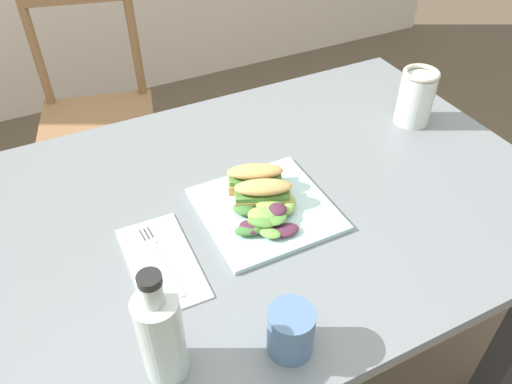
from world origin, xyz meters
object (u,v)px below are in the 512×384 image
object	(u,v)px
fork_on_napkin	(158,255)
cup_extra_side	(291,331)
mason_jar_iced_tea	(415,99)
chair_wooden_far	(97,117)
plate_lunch	(265,209)
dining_table	(253,244)
sandwich_half_back	(255,177)
bottle_cold_brew	(162,339)
sandwich_half_front	(263,193)

from	to	relation	value
fork_on_napkin	cup_extra_side	xyz separation A→B (m)	(0.12, -0.27, 0.04)
mason_jar_iced_tea	cup_extra_side	world-z (taller)	mason_jar_iced_tea
chair_wooden_far	plate_lunch	xyz separation A→B (m)	(0.17, -0.99, 0.30)
chair_wooden_far	mason_jar_iced_tea	xyz separation A→B (m)	(0.65, -0.86, 0.35)
dining_table	sandwich_half_back	distance (m)	0.17
fork_on_napkin	bottle_cold_brew	distance (m)	0.24
plate_lunch	bottle_cold_brew	bearing A→B (deg)	-140.00
sandwich_half_back	bottle_cold_brew	bearing A→B (deg)	-134.20
plate_lunch	bottle_cold_brew	xyz separation A→B (m)	(-0.29, -0.24, 0.07)
bottle_cold_brew	cup_extra_side	xyz separation A→B (m)	(0.18, -0.05, -0.03)
plate_lunch	mason_jar_iced_tea	world-z (taller)	mason_jar_iced_tea
dining_table	plate_lunch	bearing A→B (deg)	-77.10
dining_table	bottle_cold_brew	size ratio (longest dim) A/B	6.01
cup_extra_side	fork_on_napkin	bearing A→B (deg)	114.74
fork_on_napkin	mason_jar_iced_tea	distance (m)	0.73
plate_lunch	cup_extra_side	xyz separation A→B (m)	(-0.11, -0.29, 0.04)
chair_wooden_far	cup_extra_side	world-z (taller)	chair_wooden_far
chair_wooden_far	bottle_cold_brew	bearing A→B (deg)	-95.44
dining_table	chair_wooden_far	size ratio (longest dim) A/B	1.46
plate_lunch	sandwich_half_back	size ratio (longest dim) A/B	2.04
bottle_cold_brew	sandwich_half_front	bearing A→B (deg)	41.36
chair_wooden_far	sandwich_half_front	size ratio (longest dim) A/B	7.06
sandwich_half_back	mason_jar_iced_tea	world-z (taller)	mason_jar_iced_tea
sandwich_half_back	fork_on_napkin	size ratio (longest dim) A/B	0.66
dining_table	fork_on_napkin	size ratio (longest dim) A/B	6.86
mason_jar_iced_tea	cup_extra_side	xyz separation A→B (m)	(-0.59, -0.42, -0.02)
mason_jar_iced_tea	sandwich_half_back	bearing A→B (deg)	-171.91
sandwich_half_front	fork_on_napkin	xyz separation A→B (m)	(-0.23, -0.03, -0.03)
plate_lunch	sandwich_half_front	xyz separation A→B (m)	(0.00, 0.01, 0.03)
mason_jar_iced_tea	cup_extra_side	size ratio (longest dim) A/B	1.62
chair_wooden_far	plate_lunch	distance (m)	1.05
fork_on_napkin	bottle_cold_brew	size ratio (longest dim) A/B	0.88
plate_lunch	fork_on_napkin	world-z (taller)	plate_lunch
bottle_cold_brew	mason_jar_iced_tea	size ratio (longest dim) A/B	1.53
sandwich_half_back	plate_lunch	bearing A→B (deg)	-98.86
cup_extra_side	plate_lunch	bearing A→B (deg)	69.90
dining_table	cup_extra_side	size ratio (longest dim) A/B	14.94
plate_lunch	bottle_cold_brew	size ratio (longest dim) A/B	1.18
plate_lunch	cup_extra_side	distance (m)	0.31
plate_lunch	sandwich_half_front	distance (m)	0.04
dining_table	bottle_cold_brew	bearing A→B (deg)	-135.02
chair_wooden_far	sandwich_half_front	world-z (taller)	chair_wooden_far
sandwich_half_front	bottle_cold_brew	size ratio (longest dim) A/B	0.58
cup_extra_side	sandwich_half_front	bearing A→B (deg)	70.50
fork_on_napkin	mason_jar_iced_tea	bearing A→B (deg)	12.15
mason_jar_iced_tea	cup_extra_side	bearing A→B (deg)	-144.21
chair_wooden_far	fork_on_napkin	size ratio (longest dim) A/B	4.68
sandwich_half_front	bottle_cold_brew	bearing A→B (deg)	-138.64
mason_jar_iced_tea	sandwich_half_front	bearing A→B (deg)	-166.08
chair_wooden_far	dining_table	bearing A→B (deg)	-80.40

